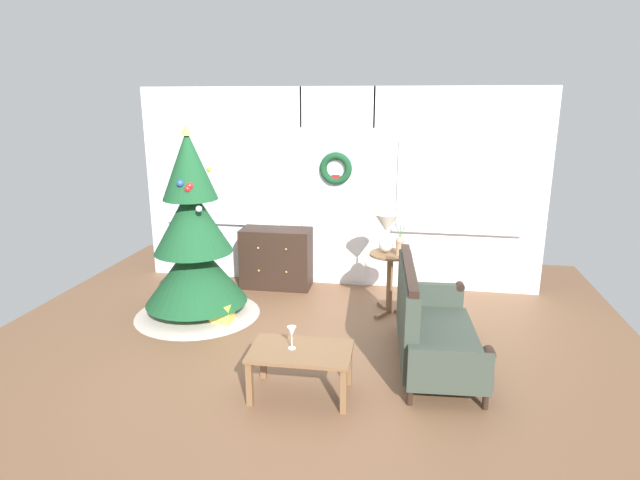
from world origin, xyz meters
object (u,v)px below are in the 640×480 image
Objects in this scene: wine_glass at (292,333)px; coffee_table at (301,356)px; settee_sofa at (427,325)px; table_lamp at (386,228)px; christmas_tree at (194,247)px; gift_box at (222,313)px; dresser_cabinet at (276,258)px; side_table at (390,271)px; flower_vase at (400,245)px.

coffee_table is at bearing -5.26° from wine_glass.
table_lamp reaches higher than settee_sofa.
christmas_tree is 9.37× the size of gift_box.
wine_glass is at bearing -72.70° from dresser_cabinet.
wine_glass is at bearing -146.46° from settee_sofa.
flower_vase is (0.10, -0.06, 0.33)m from side_table.
gift_box is at bearing -103.50° from dresser_cabinet.
flower_vase is 2.11m from gift_box.
settee_sofa reaches higher than gift_box.
christmas_tree reaches higher than wine_glass.
coffee_table is at bearing -71.18° from dresser_cabinet.
table_lamp is 0.25m from flower_vase.
table_lamp is at bearing 73.32° from coffee_table.
christmas_tree reaches higher than gift_box.
christmas_tree is 11.02× the size of wine_glass.
coffee_table is 1.73m from gift_box.
dresser_cabinet is 4.64× the size of wine_glass.
settee_sofa is 1.22m from flower_vase.
gift_box is (-1.16, 1.27, -0.23)m from coffee_table.
gift_box is (-1.90, -0.56, -0.72)m from flower_vase.
settee_sofa is 8.37× the size of wine_glass.
settee_sofa is 3.71× the size of table_lamp.
flower_vase reaches higher than dresser_cabinet.
flower_vase is 1.53× the size of gift_box.
settee_sofa is (1.90, -1.78, -0.01)m from dresser_cabinet.
flower_vase is 0.41× the size of coffee_table.
christmas_tree reaches higher than coffee_table.
coffee_table is 3.72× the size of gift_box.
wine_glass is at bearing -114.06° from flower_vase.
wine_glass is 0.85× the size of gift_box.
christmas_tree reaches higher than settee_sofa.
coffee_table is at bearing -47.54° from gift_box.
settee_sofa is at bearing -70.80° from side_table.
dresser_cabinet is 2.66m from coffee_table.
wine_glass is (0.78, -2.52, 0.16)m from dresser_cabinet.
settee_sofa is 7.11× the size of gift_box.
table_lamp reaches higher than gift_box.
dresser_cabinet is at bearing 157.68° from table_lamp.
christmas_tree is 2.07m from wine_glass.
table_lamp reaches higher than flower_vase.
table_lamp is 2.12m from coffee_table.
coffee_table is (-0.58, -1.93, -0.65)m from table_lamp.
settee_sofa is (2.56, -0.71, -0.43)m from christmas_tree.
christmas_tree is at bearing -170.61° from flower_vase.
side_table is (1.50, -0.63, 0.12)m from dresser_cabinet.
table_lamp reaches higher than dresser_cabinet.
flower_vase is (0.16, -0.10, -0.17)m from table_lamp.
dresser_cabinet is 2.60m from settee_sofa.
christmas_tree is 6.14× the size of flower_vase.
flower_vase is at bearing 9.39° from christmas_tree.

